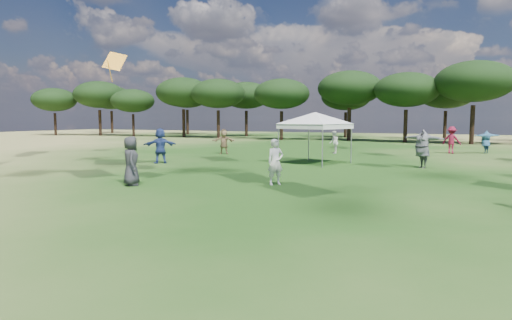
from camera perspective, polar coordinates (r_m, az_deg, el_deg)
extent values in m
cylinder|color=black|center=(66.45, -25.19, 4.34)|extent=(0.35, 0.35, 3.09)
ellipsoid|color=black|center=(66.49, -25.31, 7.27)|extent=(6.01, 6.01, 3.24)
cylinder|color=black|center=(63.22, -20.07, 4.69)|extent=(0.40, 0.40, 3.51)
ellipsoid|color=black|center=(63.30, -20.19, 8.18)|extent=(6.82, 6.82, 3.68)
cylinder|color=black|center=(59.24, -16.03, 4.49)|extent=(0.33, 0.33, 2.92)
ellipsoid|color=black|center=(59.27, -16.11, 7.59)|extent=(5.67, 5.67, 3.06)
cylinder|color=black|center=(54.55, -9.60, 4.85)|extent=(0.40, 0.40, 3.49)
ellipsoid|color=black|center=(54.64, -9.67, 8.88)|extent=(6.79, 6.79, 3.66)
cylinder|color=black|center=(51.57, -5.04, 4.77)|extent=(0.38, 0.38, 3.32)
ellipsoid|color=black|center=(51.65, -5.08, 8.82)|extent=(6.44, 6.44, 3.47)
cylinder|color=black|center=(47.26, 3.41, 4.61)|extent=(0.36, 0.36, 3.14)
ellipsoid|color=black|center=(47.33, 3.44, 8.79)|extent=(6.11, 6.11, 3.29)
cylinder|color=black|center=(46.61, 12.30, 4.67)|extent=(0.40, 0.40, 3.46)
ellipsoid|color=black|center=(46.72, 12.40, 9.35)|extent=(6.73, 6.73, 3.63)
cylinder|color=black|center=(44.52, 19.30, 4.29)|extent=(0.37, 0.37, 3.21)
ellipsoid|color=black|center=(44.60, 19.44, 8.83)|extent=(6.24, 6.24, 3.36)
cylinder|color=black|center=(43.87, 26.87, 4.21)|extent=(0.41, 0.41, 3.56)
ellipsoid|color=black|center=(43.99, 27.09, 9.31)|extent=(6.91, 6.91, 3.73)
cylinder|color=black|center=(73.72, -18.66, 4.83)|extent=(0.41, 0.41, 3.56)
ellipsoid|color=black|center=(73.79, -18.76, 7.87)|extent=(6.92, 6.92, 3.73)
cylinder|color=black|center=(64.21, -9.12, 5.01)|extent=(0.41, 0.41, 3.62)
ellipsoid|color=black|center=(64.30, -9.18, 8.56)|extent=(7.03, 7.03, 3.79)
cylinder|color=black|center=(57.11, -1.29, 4.89)|extent=(0.39, 0.39, 3.37)
ellipsoid|color=black|center=(57.19, -1.30, 8.61)|extent=(6.54, 6.54, 3.53)
cylinder|color=black|center=(54.40, 11.84, 4.61)|extent=(0.36, 0.36, 3.11)
ellipsoid|color=black|center=(54.46, 11.92, 8.21)|extent=(6.05, 6.05, 3.26)
cylinder|color=black|center=(52.20, 23.89, 4.26)|extent=(0.37, 0.37, 3.20)
ellipsoid|color=black|center=(52.27, 24.04, 8.12)|extent=(6.21, 6.21, 3.35)
cylinder|color=gray|center=(22.26, 3.00, 2.06)|extent=(0.06, 0.06, 2.00)
cylinder|color=gray|center=(20.66, 8.85, 1.73)|extent=(0.06, 0.06, 2.00)
cylinder|color=gray|center=(24.42, 7.03, 2.34)|extent=(0.06, 0.06, 2.00)
cylinder|color=gray|center=(22.97, 12.57, 2.04)|extent=(0.06, 0.06, 2.00)
cube|color=white|center=(22.50, 7.89, 4.48)|extent=(3.60, 3.60, 0.25)
pyramid|color=white|center=(22.50, 7.92, 6.33)|extent=(5.59, 5.59, 0.60)
imported|color=silver|center=(29.22, 10.33, 2.34)|extent=(0.80, 0.90, 1.52)
imported|color=#8F704E|center=(28.50, -4.31, 2.48)|extent=(1.61, 1.03, 1.66)
imported|color=maroon|center=(31.74, 24.63, 2.44)|extent=(1.31, 0.96, 1.82)
imported|color=navy|center=(23.07, -12.64, 1.87)|extent=(1.57, 1.63, 1.85)
imported|color=#56565C|center=(21.81, 21.32, 1.39)|extent=(2.20, 1.79, 1.83)
imported|color=#265074|center=(32.89, 28.31, 2.13)|extent=(1.87, 1.47, 1.54)
imported|color=silver|center=(15.19, 2.61, -0.26)|extent=(0.70, 0.70, 1.64)
imported|color=#29292D|center=(15.64, -16.32, -0.13)|extent=(0.98, 1.00, 1.74)
plane|color=orange|center=(28.96, -18.31, 12.40)|extent=(1.48, 1.56, 1.41)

